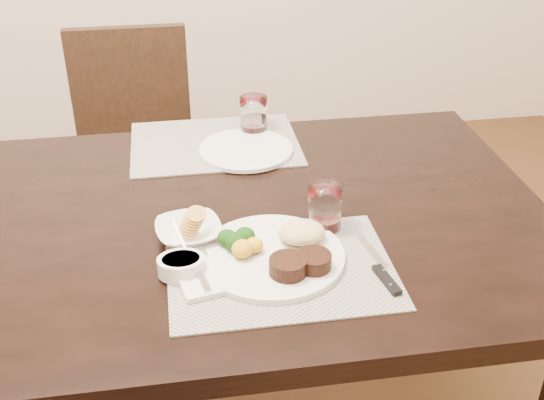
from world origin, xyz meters
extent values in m
cube|color=black|center=(0.00, 0.00, 0.72)|extent=(2.00, 1.00, 0.05)
cube|color=black|center=(0.92, 0.42, 0.35)|extent=(0.08, 0.08, 0.70)
cube|color=black|center=(0.00, 0.85, 0.43)|extent=(0.42, 0.42, 0.04)
cube|color=black|center=(-0.18, 0.67, 0.21)|extent=(0.04, 0.04, 0.41)
cube|color=black|center=(0.18, 0.67, 0.21)|extent=(0.04, 0.04, 0.41)
cube|color=black|center=(-0.18, 1.03, 0.21)|extent=(0.04, 0.04, 0.41)
cube|color=black|center=(0.18, 1.03, 0.21)|extent=(0.04, 0.04, 0.41)
cube|color=black|center=(0.00, 1.04, 0.68)|extent=(0.42, 0.04, 0.45)
cube|color=gray|center=(0.33, -0.22, 0.75)|extent=(0.46, 0.34, 0.00)
cube|color=gray|center=(0.25, 0.38, 0.75)|extent=(0.46, 0.34, 0.00)
cylinder|color=silver|center=(0.32, -0.19, 0.76)|extent=(0.31, 0.31, 0.01)
cylinder|color=black|center=(0.34, -0.26, 0.78)|extent=(0.08, 0.08, 0.03)
cylinder|color=black|center=(0.40, -0.25, 0.78)|extent=(0.07, 0.07, 0.03)
ellipsoid|color=#D0B47C|center=(0.39, -0.15, 0.79)|extent=(0.10, 0.09, 0.04)
ellipsoid|color=#11430C|center=(0.25, -0.16, 0.79)|extent=(0.05, 0.05, 0.04)
ellipsoid|color=gold|center=(0.26, -0.19, 0.79)|extent=(0.05, 0.05, 0.04)
cube|color=silver|center=(0.17, -0.22, 0.76)|extent=(0.13, 0.19, 0.01)
cube|color=silver|center=(0.17, -0.24, 0.77)|extent=(0.04, 0.12, 0.01)
cube|color=silver|center=(0.18, -0.15, 0.77)|extent=(0.03, 0.05, 0.00)
cube|color=silver|center=(0.53, -0.19, 0.76)|extent=(0.04, 0.13, 0.00)
cube|color=black|center=(0.53, -0.30, 0.76)|extent=(0.04, 0.10, 0.01)
imported|color=silver|center=(0.16, -0.08, 0.77)|extent=(0.16, 0.16, 0.03)
cylinder|color=#B18737|center=(0.16, -0.08, 0.80)|extent=(0.04, 0.05, 0.04)
cylinder|color=silver|center=(0.13, -0.21, 0.77)|extent=(0.10, 0.10, 0.04)
cylinder|color=black|center=(0.13, -0.21, 0.79)|extent=(0.08, 0.08, 0.01)
cube|color=silver|center=(0.13, -0.14, 0.81)|extent=(0.01, 0.06, 0.05)
cylinder|color=silver|center=(0.46, -0.08, 0.81)|extent=(0.07, 0.07, 0.10)
cylinder|color=#360406|center=(0.46, -0.08, 0.77)|extent=(0.06, 0.06, 0.03)
cylinder|color=silver|center=(0.33, 0.32, 0.76)|extent=(0.25, 0.25, 0.01)
cylinder|color=silver|center=(0.37, 0.44, 0.81)|extent=(0.08, 0.08, 0.11)
cylinder|color=#360406|center=(0.37, 0.44, 0.77)|extent=(0.06, 0.06, 0.03)
camera|label=1|loc=(0.14, -1.33, 1.58)|focal=45.00mm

